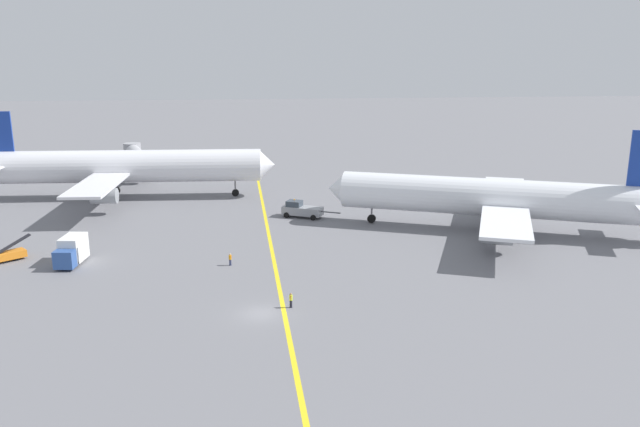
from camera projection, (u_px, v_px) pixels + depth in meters
The scene contains 10 objects.
ground_plane at pixel (261, 314), 65.42m from camera, with size 600.00×600.00×0.00m, color slate.
taxiway_stripe at pixel (278, 279), 75.29m from camera, with size 0.50×120.00×0.01m, color yellow.
airliner_at_gate_left at pixel (127, 167), 115.56m from camera, with size 53.42×44.60×15.88m.
airliner_being_pushed at pixel (493, 198), 94.06m from camera, with size 47.95×38.55×15.72m.
pushback_tug at pixel (301, 210), 103.01m from camera, with size 9.24×5.47×2.94m.
gse_catering_truck_tall at pixel (71, 251), 80.09m from camera, with size 3.15×6.10×3.50m.
gse_belt_loader_portside at pixel (9, 254), 81.78m from camera, with size 4.67×3.97×3.02m.
ground_crew_marshaller_foreground at pixel (230, 259), 79.90m from camera, with size 0.36×0.47×1.58m.
ground_crew_wing_walker_right at pixel (291, 300), 66.75m from camera, with size 0.36×0.50×1.64m.
jet_bridge at pixel (136, 154), 139.04m from camera, with size 7.52×15.95×6.03m.
Camera 1 is at (-0.97, -61.10, 26.24)m, focal length 35.73 mm.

